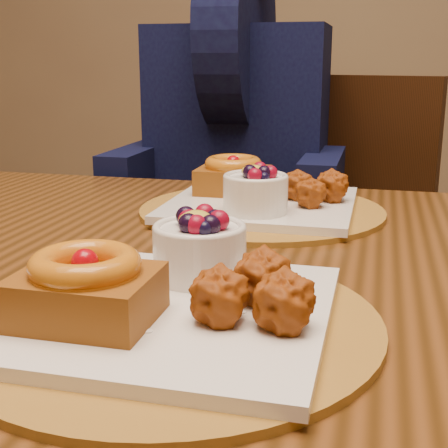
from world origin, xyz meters
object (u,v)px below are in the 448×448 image
Objects in this scene: place_setting_far at (259,197)px; chair_far at (318,258)px; dining_table at (228,312)px; place_setting_near at (169,296)px; diner at (238,109)px.

chair_far reaches higher than place_setting_far.
place_setting_near is (-0.00, -0.21, 0.10)m from dining_table.
place_setting_far is (-0.00, 0.21, 0.10)m from dining_table.
place_setting_near is 0.46× the size of diner.
place_setting_far is at bearing 89.99° from place_setting_near.
diner reaches higher than chair_far.
place_setting_far reaches higher than dining_table.
diner is at bearing 106.39° from place_setting_far.
dining_table is 1.95× the size of diner.
place_setting_far is 0.46× the size of diner.
chair_far is 1.16× the size of diner.
place_setting_far is at bearing -76.97° from chair_far.
dining_table is at bearing -56.69° from diner.
chair_far reaches higher than place_setting_near.
place_setting_near is 0.97m from chair_far.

